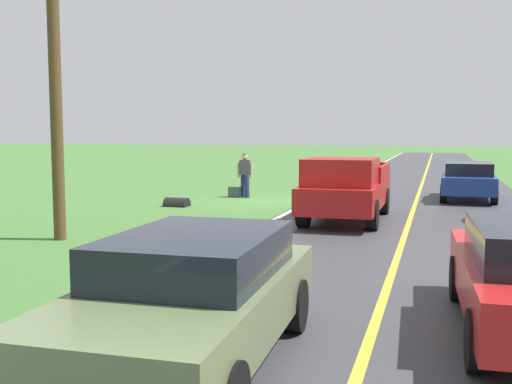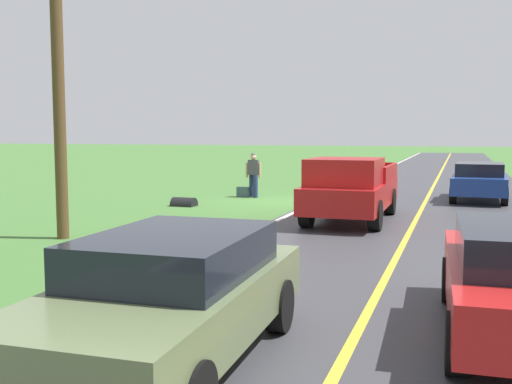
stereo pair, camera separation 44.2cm
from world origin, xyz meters
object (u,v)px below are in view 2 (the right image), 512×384
(hitchhiker_walking, at_px, (254,172))
(suitcase_carried, at_px, (243,192))
(utility_pole_roadside, at_px, (58,82))
(sedan_near_oncoming, at_px, (479,180))
(pickup_truck_passing, at_px, (350,187))
(sedan_ahead_same_lane, at_px, (171,295))

(hitchhiker_walking, height_order, suitcase_carried, hitchhiker_walking)
(hitchhiker_walking, relative_size, utility_pole_roadside, 0.24)
(hitchhiker_walking, distance_m, sedan_near_oncoming, 8.45)
(sedan_near_oncoming, bearing_deg, pickup_truck_passing, 62.15)
(sedan_ahead_same_lane, xyz_separation_m, sedan_near_oncoming, (-3.59, -17.91, 0.00))
(suitcase_carried, bearing_deg, utility_pole_roadside, -10.37)
(hitchhiker_walking, bearing_deg, sedan_near_oncoming, -169.22)
(suitcase_carried, height_order, utility_pole_roadside, utility_pole_roadside)
(suitcase_carried, xyz_separation_m, sedan_near_oncoming, (-8.70, -1.70, 0.55))
(hitchhiker_walking, xyz_separation_m, sedan_near_oncoming, (-8.29, -1.58, -0.23))
(suitcase_carried, height_order, pickup_truck_passing, pickup_truck_passing)
(hitchhiker_walking, xyz_separation_m, suitcase_carried, (0.41, 0.12, -0.78))
(hitchhiker_walking, distance_m, suitcase_carried, 0.89)
(hitchhiker_walking, distance_m, pickup_truck_passing, 7.03)
(sedan_ahead_same_lane, bearing_deg, pickup_truck_passing, -89.97)
(pickup_truck_passing, bearing_deg, sedan_near_oncoming, -117.85)
(sedan_ahead_same_lane, bearing_deg, suitcase_carried, -72.50)
(suitcase_carried, relative_size, sedan_near_oncoming, 0.10)
(suitcase_carried, height_order, sedan_ahead_same_lane, sedan_ahead_same_lane)
(pickup_truck_passing, relative_size, sedan_near_oncoming, 1.21)
(pickup_truck_passing, xyz_separation_m, sedan_near_oncoming, (-3.60, -6.82, -0.21))
(utility_pole_roadside, bearing_deg, sedan_ahead_same_lane, 134.15)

